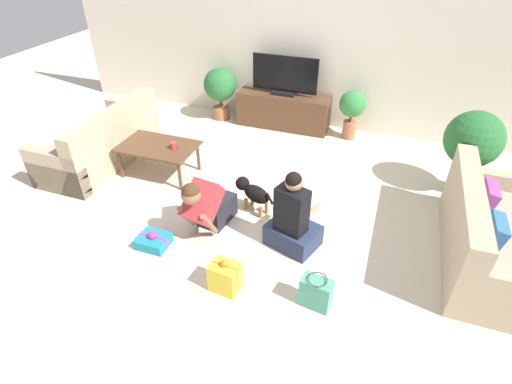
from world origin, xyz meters
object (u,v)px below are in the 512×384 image
Objects in this scene: potted_plant_back_right at (352,108)px; potted_plant_back_left at (220,87)px; sofa_left at (102,143)px; tv_console at (283,111)px; coffee_table at (158,148)px; person_kneeling at (207,205)px; person_sitting at (293,221)px; tv at (285,78)px; gift_box_a at (153,241)px; gift_bag_a at (316,293)px; dog at (252,192)px; potted_plant_corner_right at (473,142)px; sofa_right at (486,237)px; gift_box_b at (225,277)px; mug at (174,145)px.

potted_plant_back_left is at bearing -180.00° from potted_plant_back_right.
tv_console is (2.07, 1.97, -0.01)m from sofa_left.
coffee_table is at bearing -139.27° from potted_plant_back_right.
coffee_table is 2.29m from tv_console.
person_kneeling is 0.83× the size of person_sitting.
potted_plant_back_right is (1.10, -0.05, -0.32)m from tv.
tv is at bearing 59.98° from coffee_table.
tv_console reaches higher than gift_box_a.
tv_console is at bearing 111.11° from gift_bag_a.
person_kneeling reaches higher than dog.
potted_plant_corner_right reaches higher than potted_plant_back_right.
dog is at bearing 131.57° from gift_bag_a.
sofa_left reaches higher than potted_plant_back_right.
tv_console is at bearing 133.61° from sofa_left.
gift_box_a is at bearing -115.75° from potted_plant_back_right.
person_kneeling is at bearing 100.23° from sofa_right.
person_kneeling reaches higher than gift_bag_a.
dog is (1.46, -0.34, -0.14)m from coffee_table.
potted_plant_back_right is (2.24, 1.93, 0.12)m from coffee_table.
coffee_table is 1.08× the size of person_sitting.
tv is 3.13× the size of gift_bag_a.
gift_box_b is (2.57, -1.61, -0.13)m from sofa_left.
potted_plant_back_right is 3.46m from gift_bag_a.
person_kneeling reaches higher than coffee_table.
sofa_left is at bearing 156.05° from gift_bag_a.
gift_bag_a is at bearing 128.51° from sofa_right.
sofa_left is 2.40m from dog.
tv is (0.00, 0.00, 0.55)m from tv_console.
potted_plant_back_left is 2.65× the size of gift_box_a.
sofa_right is at bearing -30.23° from potted_plant_back_left.
dog is at bearing 51.37° from gift_box_a.
sofa_left reaches higher than mug.
mug is (0.20, -1.93, -0.08)m from potted_plant_back_left.
dog is at bearing -82.34° from tv.
mug is (-0.44, 1.31, 0.41)m from gift_box_a.
potted_plant_corner_right reaches higher than tv_console.
tv is 1.20× the size of potted_plant_back_left.
person_sitting is at bearing -53.40° from potted_plant_back_left.
gift_box_a is (-1.56, -3.24, -0.44)m from potted_plant_back_right.
tv_console is (1.15, 1.98, -0.10)m from coffee_table.
sofa_right reaches higher than potted_plant_back_right.
gift_bag_a is at bearing -68.89° from tv_console.
potted_plant_back_left is at bearing 119.20° from person_kneeling.
coffee_table is 3.02× the size of gift_bag_a.
gift_box_a is at bearing 163.19° from gift_box_b.
sofa_left reaches higher than tv_console.
dog is (0.34, 0.52, -0.09)m from person_kneeling.
tv_console is 1.43× the size of tv.
potted_plant_back_left is at bearing -177.39° from tv.
person_kneeling is 1.23m from mug.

